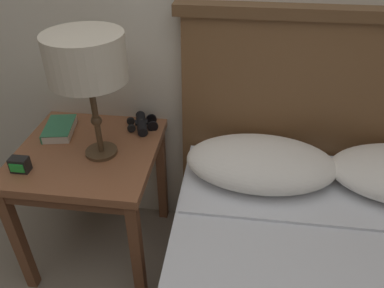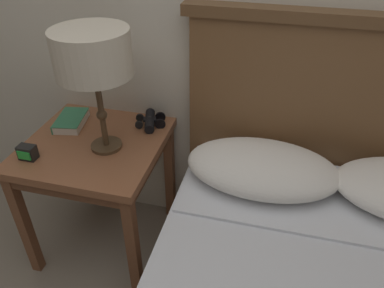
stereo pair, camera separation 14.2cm
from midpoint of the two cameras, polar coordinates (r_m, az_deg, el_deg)
name	(u,v)px [view 1 (the left image)]	position (r m, az deg, el deg)	size (l,w,h in m)	color
nightstand	(90,164)	(1.69, -17.66, -3.06)	(0.58, 0.58, 0.60)	brown
table_lamp	(86,60)	(1.42, -18.68, 11.92)	(0.29, 0.29, 0.50)	#4C3823
book_on_nightstand	(59,129)	(1.79, -21.77, 2.10)	(0.15, 0.21, 0.04)	silver
binoculars_pair	(142,124)	(1.72, -10.00, 3.01)	(0.15, 0.16, 0.05)	black
alarm_clock	(20,165)	(1.61, -27.13, -2.92)	(0.07, 0.05, 0.06)	black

